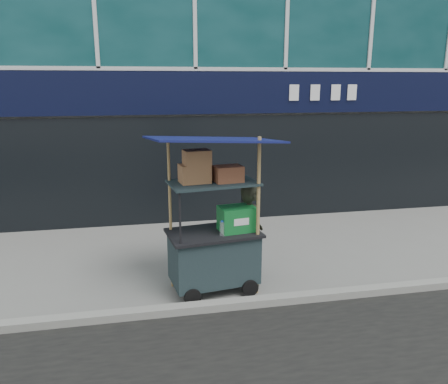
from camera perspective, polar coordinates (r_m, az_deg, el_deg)
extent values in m
plane|color=slate|center=(6.62, 1.29, -14.05)|extent=(80.00, 80.00, 0.00)
cube|color=gray|center=(6.42, 1.69, -14.40)|extent=(80.00, 0.18, 0.12)
cube|color=black|center=(9.64, -3.66, 12.78)|extent=(15.68, 0.06, 0.90)
cube|color=black|center=(9.87, -3.54, 2.87)|extent=(15.68, 0.04, 2.40)
cube|color=#19272B|center=(6.74, -1.36, -8.53)|extent=(1.37, 0.92, 0.74)
cylinder|color=black|center=(6.46, -4.11, -13.60)|extent=(0.26, 0.09, 0.25)
cylinder|color=black|center=(6.71, 3.43, -12.44)|extent=(0.26, 0.09, 0.25)
cube|color=black|center=(6.60, -1.38, -5.38)|extent=(1.46, 1.01, 0.04)
cylinder|color=black|center=(6.04, -5.76, -3.56)|extent=(0.04, 0.04, 0.80)
cylinder|color=black|center=(6.39, 4.47, -2.51)|extent=(0.04, 0.04, 0.80)
cylinder|color=black|center=(6.63, -7.06, -1.96)|extent=(0.04, 0.04, 0.80)
cylinder|color=black|center=(6.96, 2.38, -1.09)|extent=(0.04, 0.04, 0.80)
cube|color=#19272B|center=(6.38, -1.42, 1.19)|extent=(1.37, 0.92, 0.03)
cylinder|color=olive|center=(6.43, 4.46, -3.42)|extent=(0.06, 0.06, 2.39)
cylinder|color=olive|center=(6.68, -7.02, -3.27)|extent=(0.05, 0.05, 2.28)
cube|color=#0C1347|center=(6.27, -1.46, 6.88)|extent=(1.97, 1.51, 0.21)
cube|color=#0E5E20|center=(6.60, 1.71, -3.49)|extent=(0.58, 0.44, 0.37)
cylinder|color=silver|center=(6.38, -0.25, -4.85)|extent=(0.08, 0.08, 0.21)
cylinder|color=#1845B5|center=(6.35, -0.25, -3.85)|extent=(0.04, 0.04, 0.02)
cube|color=#8D5E3B|center=(6.32, -3.87, 2.42)|extent=(0.47, 0.38, 0.27)
cube|color=brown|center=(6.37, 0.54, 2.39)|extent=(0.44, 0.35, 0.23)
cube|color=#8D5E3B|center=(6.27, -3.57, 4.55)|extent=(0.41, 0.33, 0.21)
imported|color=black|center=(6.86, 3.49, -5.56)|extent=(0.45, 0.63, 1.64)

